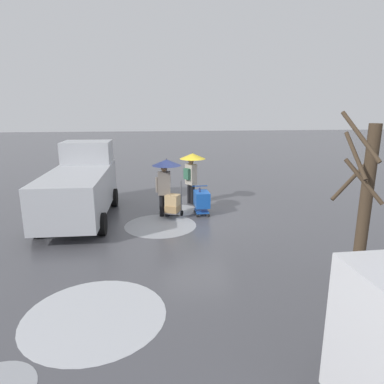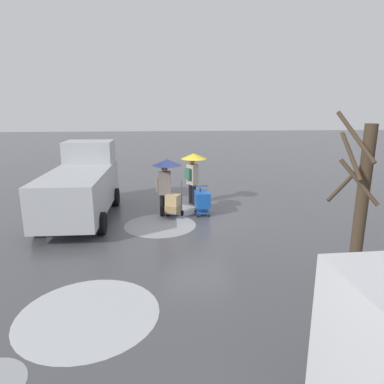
% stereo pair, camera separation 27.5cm
% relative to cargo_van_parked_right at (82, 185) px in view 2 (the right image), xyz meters
% --- Properties ---
extents(ground_plane, '(90.00, 90.00, 0.00)m').
position_rel_cargo_van_parked_right_xyz_m(ground_plane, '(-4.11, 0.47, -1.18)').
color(ground_plane, '#4C4C51').
extents(slush_patch_near_cluster, '(2.43, 2.43, 0.01)m').
position_rel_cargo_van_parked_right_xyz_m(slush_patch_near_cluster, '(-2.80, 1.20, -1.18)').
color(slush_patch_near_cluster, '#999BA0').
rests_on(slush_patch_near_cluster, ground).
extents(slush_patch_under_van, '(2.75, 2.75, 0.01)m').
position_rel_cargo_van_parked_right_xyz_m(slush_patch_under_van, '(-1.44, 6.25, -1.18)').
color(slush_patch_under_van, silver).
rests_on(slush_patch_under_van, ground).
extents(slush_patch_mid_street, '(1.51, 1.51, 0.01)m').
position_rel_cargo_van_parked_right_xyz_m(slush_patch_mid_street, '(-3.54, -0.50, -1.18)').
color(slush_patch_mid_street, '#999BA0').
rests_on(slush_patch_mid_street, ground).
extents(cargo_van_parked_right, '(2.23, 5.35, 2.60)m').
position_rel_cargo_van_parked_right_xyz_m(cargo_van_parked_right, '(0.00, 0.00, 0.00)').
color(cargo_van_parked_right, '#B7BABF').
rests_on(cargo_van_parked_right, ground).
extents(shopping_cart_vendor, '(0.58, 0.84, 1.04)m').
position_rel_cargo_van_parked_right_xyz_m(shopping_cart_vendor, '(-4.36, 0.16, -0.61)').
color(shopping_cart_vendor, '#1951B2').
rests_on(shopping_cart_vendor, ground).
extents(hand_dolly_boxes, '(0.74, 0.84, 1.32)m').
position_rel_cargo_van_parked_right_xyz_m(hand_dolly_boxes, '(-3.28, 0.38, -0.68)').
color(hand_dolly_boxes, '#515156').
rests_on(hand_dolly_boxes, ground).
extents(pedestrian_pink_side, '(1.04, 1.04, 2.15)m').
position_rel_cargo_van_parked_right_xyz_m(pedestrian_pink_side, '(-4.14, -1.33, 0.39)').
color(pedestrian_pink_side, black).
rests_on(pedestrian_pink_side, ground).
extents(pedestrian_black_side, '(1.04, 1.04, 2.15)m').
position_rel_cargo_van_parked_right_xyz_m(pedestrian_black_side, '(-3.04, 0.20, 0.41)').
color(pedestrian_black_side, black).
rests_on(pedestrian_black_side, ground).
extents(bare_tree_near, '(1.29, 1.24, 3.85)m').
position_rel_cargo_van_parked_right_xyz_m(bare_tree_near, '(-6.83, 6.07, 0.80)').
color(bare_tree_near, '#423323').
rests_on(bare_tree_near, ground).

